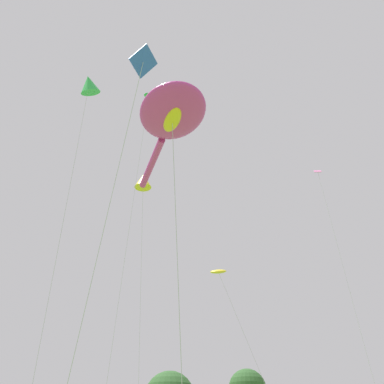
% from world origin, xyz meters
% --- Properties ---
extents(big_show_kite, '(2.95, 8.37, 14.92)m').
position_xyz_m(big_show_kite, '(-1.95, 11.79, 14.41)').
color(big_show_kite, '#CC3899').
rests_on(big_show_kite, ground).
extents(small_kite_box_yellow, '(1.80, 1.84, 20.19)m').
position_xyz_m(small_kite_box_yellow, '(-5.64, 16.50, 19.46)').
color(small_kite_box_yellow, green).
rests_on(small_kite_box_yellow, ground).
extents(small_kite_diamond_red, '(1.74, 1.08, 24.65)m').
position_xyz_m(small_kite_diamond_red, '(-1.21, 21.74, 23.11)').
color(small_kite_diamond_red, green).
rests_on(small_kite_diamond_red, ground).
extents(small_kite_triangle_green, '(0.71, 2.21, 19.93)m').
position_xyz_m(small_kite_triangle_green, '(12.21, 20.36, 16.72)').
color(small_kite_triangle_green, pink).
rests_on(small_kite_triangle_green, ground).
extents(small_kite_tiny_distant, '(1.62, 4.40, 12.46)m').
position_xyz_m(small_kite_tiny_distant, '(-4.32, 7.09, 11.38)').
color(small_kite_tiny_distant, blue).
rests_on(small_kite_tiny_distant, ground).
extents(small_kite_bird_shape, '(4.22, 3.66, 12.85)m').
position_xyz_m(small_kite_bird_shape, '(5.66, 25.48, 12.49)').
color(small_kite_bird_shape, yellow).
rests_on(small_kite_bird_shape, ground).
extents(small_kite_stunt_black, '(1.75, 1.86, 19.85)m').
position_xyz_m(small_kite_stunt_black, '(-0.38, 25.52, 19.22)').
color(small_kite_stunt_black, yellow).
rests_on(small_kite_stunt_black, ground).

